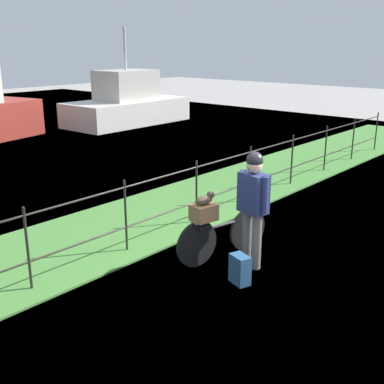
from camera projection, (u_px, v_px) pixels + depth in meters
The scene contains 9 objects.
ground_plane at pixel (276, 276), 6.65m from camera, with size 60.00×60.00×0.00m, color #9E9993.
grass_strip at pixel (132, 224), 8.53m from camera, with size 27.00×2.40×0.03m, color #478438.
iron_fence at pixel (164, 198), 7.82m from camera, with size 18.04×0.04×1.15m.
bicycle_main at pixel (222, 235), 7.10m from camera, with size 1.62×0.40×0.68m.
wooden_crate at pixel (204, 212), 6.78m from camera, with size 0.34×0.27×0.23m, color olive.
terrier_dog at pixel (205, 199), 6.73m from camera, with size 0.32×0.20×0.18m.
cyclist_person at pixel (253, 200), 6.66m from camera, with size 0.34×0.53×1.68m.
backpack_on_paving at pixel (240, 269), 6.39m from camera, with size 0.28×0.18×0.40m, color #28517A.
moored_boat_near at pixel (127, 104), 19.20m from camera, with size 5.09×2.45×3.70m.
Camera 1 is at (-5.28, -3.11, 3.06)m, focal length 44.97 mm.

